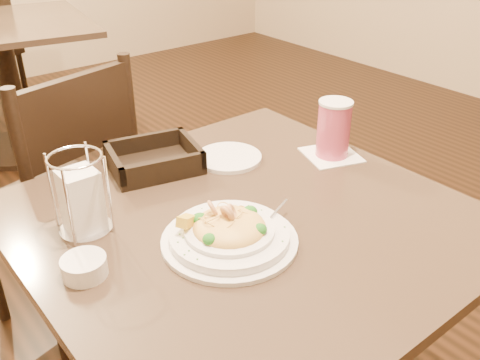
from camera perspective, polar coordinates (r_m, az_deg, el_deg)
main_table at (r=1.29m, az=0.57°, el=-12.40°), size 0.90×0.90×0.72m
background_table at (r=3.16m, az=-23.77°, el=11.03°), size 1.05×1.05×0.72m
dining_chair_near at (r=1.74m, az=-18.10°, el=-1.74°), size 0.51×0.51×0.93m
pasta_bowl at (r=1.06m, az=-1.17°, el=-5.61°), size 0.30×0.27×0.09m
drink_glass at (r=1.39m, az=9.96°, el=5.35°), size 0.17×0.17×0.15m
bread_basket at (r=1.35m, az=-9.12°, el=2.06°), size 0.25×0.22×0.06m
napkin_caddy at (r=1.11m, az=-16.56°, el=-1.97°), size 0.11×0.11×0.17m
side_plate at (r=1.38m, az=-1.22°, el=2.41°), size 0.21×0.21×0.01m
butter_ramekin at (r=1.02m, az=-16.28°, el=-8.89°), size 0.10×0.10×0.04m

